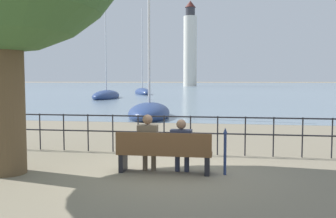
{
  "coord_description": "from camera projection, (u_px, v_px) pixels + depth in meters",
  "views": [
    {
      "loc": [
        1.31,
        -7.91,
        2.01
      ],
      "look_at": [
        0.0,
        0.5,
        1.35
      ],
      "focal_mm": 40.0,
      "sensor_mm": 36.0,
      "label": 1
    }
  ],
  "objects": [
    {
      "name": "sailboat_1",
      "position": [
        106.0,
        96.0,
        41.37
      ],
      "size": [
        2.71,
        7.96,
        12.97
      ],
      "rotation": [
        0.0,
        0.0,
        0.06
      ],
      "color": "navy",
      "rests_on": "ground_plane"
    },
    {
      "name": "seated_person_right",
      "position": [
        181.0,
        143.0,
        8.05
      ],
      "size": [
        0.46,
        0.35,
        1.17
      ],
      "color": "#2D3347",
      "rests_on": "ground_plane"
    },
    {
      "name": "ground_plane",
      "position": [
        164.0,
        173.0,
        8.15
      ],
      "size": [
        1000.0,
        1000.0,
        0.0
      ],
      "primitive_type": "plane",
      "color": "#7A705B"
    },
    {
      "name": "sailboat_3",
      "position": [
        149.0,
        112.0,
        20.36
      ],
      "size": [
        2.91,
        5.92,
        7.48
      ],
      "rotation": [
        0.0,
        0.0,
        0.13
      ],
      "color": "navy",
      "rests_on": "ground_plane"
    },
    {
      "name": "sailboat_2",
      "position": [
        142.0,
        92.0,
        53.98
      ],
      "size": [
        4.73,
        8.37,
        12.63
      ],
      "rotation": [
        0.0,
        0.0,
        0.37
      ],
      "color": "navy",
      "rests_on": "ground_plane"
    },
    {
      "name": "promenade_railing",
      "position": [
        177.0,
        128.0,
        10.19
      ],
      "size": [
        15.34,
        0.04,
        1.05
      ],
      "color": "black",
      "rests_on": "ground_plane"
    },
    {
      "name": "park_bench",
      "position": [
        164.0,
        153.0,
        8.05
      ],
      "size": [
        2.06,
        0.45,
        0.9
      ],
      "color": "brown",
      "rests_on": "ground_plane"
    },
    {
      "name": "harbor_water",
      "position": [
        223.0,
        85.0,
        165.19
      ],
      "size": [
        600.0,
        300.0,
        0.01
      ],
      "color": "slate",
      "rests_on": "ground_plane"
    },
    {
      "name": "closed_umbrella",
      "position": [
        225.0,
        149.0,
        7.91
      ],
      "size": [
        0.09,
        0.09,
        1.01
      ],
      "color": "navy",
      "rests_on": "ground_plane"
    },
    {
      "name": "seated_person_left",
      "position": [
        148.0,
        140.0,
        8.16
      ],
      "size": [
        0.43,
        0.35,
        1.27
      ],
      "color": "brown",
      "rests_on": "ground_plane"
    },
    {
      "name": "harbor_lighthouse",
      "position": [
        190.0,
        47.0,
        127.45
      ],
      "size": [
        4.54,
        4.54,
        28.91
      ],
      "color": "silver",
      "rests_on": "ground_plane"
    }
  ]
}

